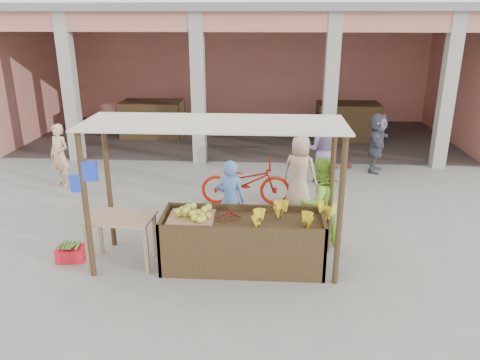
# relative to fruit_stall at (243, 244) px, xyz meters

# --- Properties ---
(ground) EXTENTS (60.00, 60.00, 0.00)m
(ground) POSITION_rel_fruit_stall_xyz_m (-0.50, 0.00, -0.40)
(ground) COLOR gray
(ground) RESTS_ON ground
(market_building) EXTENTS (14.40, 6.40, 4.20)m
(market_building) POSITION_rel_fruit_stall_xyz_m (-0.45, 8.93, 2.30)
(market_building) COLOR tan
(market_building) RESTS_ON ground
(fruit_stall) EXTENTS (2.60, 0.95, 0.80)m
(fruit_stall) POSITION_rel_fruit_stall_xyz_m (0.00, 0.00, 0.00)
(fruit_stall) COLOR #45321B
(fruit_stall) RESTS_ON ground
(stall_awning) EXTENTS (4.09, 1.35, 2.39)m
(stall_awning) POSITION_rel_fruit_stall_xyz_m (-0.51, 0.06, 1.58)
(stall_awning) COLOR #45321B
(stall_awning) RESTS_ON ground
(banana_heap) EXTENTS (1.19, 0.65, 0.22)m
(banana_heap) POSITION_rel_fruit_stall_xyz_m (0.76, 0.02, 0.51)
(banana_heap) COLOR yellow
(banana_heap) RESTS_ON fruit_stall
(melon_tray) EXTENTS (0.72, 0.63, 0.19)m
(melon_tray) POSITION_rel_fruit_stall_xyz_m (-0.83, 0.00, 0.49)
(melon_tray) COLOR #A37554
(melon_tray) RESTS_ON fruit_stall
(berry_heap) EXTENTS (0.40, 0.33, 0.13)m
(berry_heap) POSITION_rel_fruit_stall_xyz_m (-0.23, 0.05, 0.46)
(berry_heap) COLOR maroon
(berry_heap) RESTS_ON fruit_stall
(side_table) EXTENTS (1.09, 0.77, 0.84)m
(side_table) POSITION_rel_fruit_stall_xyz_m (-1.98, -0.04, 0.30)
(side_table) COLOR tan
(side_table) RESTS_ON ground
(papaya_pile) EXTENTS (0.73, 0.42, 0.21)m
(papaya_pile) POSITION_rel_fruit_stall_xyz_m (-1.98, -0.04, 0.55)
(papaya_pile) COLOR #53882C
(papaya_pile) RESTS_ON side_table
(red_crate) EXTENTS (0.49, 0.38, 0.24)m
(red_crate) POSITION_rel_fruit_stall_xyz_m (-2.90, 0.00, -0.28)
(red_crate) COLOR red
(red_crate) RESTS_ON ground
(plantain_bundle) EXTENTS (0.37, 0.26, 0.07)m
(plantain_bundle) POSITION_rel_fruit_stall_xyz_m (-2.90, 0.00, -0.13)
(plantain_bundle) COLOR #59812F
(plantain_bundle) RESTS_ON red_crate
(produce_sacks) EXTENTS (0.88, 0.54, 0.67)m
(produce_sacks) POSITION_rel_fruit_stall_xyz_m (2.40, 5.29, -0.07)
(produce_sacks) COLOR maroon
(produce_sacks) RESTS_ON ground
(vendor_blue) EXTENTS (0.67, 0.54, 1.61)m
(vendor_blue) POSITION_rel_fruit_stall_xyz_m (-0.28, 0.99, 0.40)
(vendor_blue) COLOR #568BD4
(vendor_blue) RESTS_ON ground
(vendor_green) EXTENTS (0.96, 0.80, 1.73)m
(vendor_green) POSITION_rel_fruit_stall_xyz_m (1.29, 0.79, 0.47)
(vendor_green) COLOR #91D539
(vendor_green) RESTS_ON ground
(motorcycle) EXTENTS (0.73, 2.03, 1.05)m
(motorcycle) POSITION_rel_fruit_stall_xyz_m (-0.08, 2.67, 0.13)
(motorcycle) COLOR #A91808
(motorcycle) RESTS_ON ground
(shopper_c) EXTENTS (0.98, 0.84, 1.72)m
(shopper_c) POSITION_rel_fruit_stall_xyz_m (1.07, 2.65, 0.46)
(shopper_c) COLOR tan
(shopper_c) RESTS_ON ground
(shopper_d) EXTENTS (1.05, 1.63, 1.64)m
(shopper_d) POSITION_rel_fruit_stall_xyz_m (3.21, 5.12, 0.42)
(shopper_d) COLOR #4D4D5B
(shopper_d) RESTS_ON ground
(shopper_e) EXTENTS (0.72, 0.65, 1.57)m
(shopper_e) POSITION_rel_fruit_stall_xyz_m (-4.57, 3.60, 0.38)
(shopper_e) COLOR #E4B485
(shopper_e) RESTS_ON ground
(shopper_f) EXTENTS (0.99, 0.74, 1.81)m
(shopper_f) POSITION_rel_fruit_stall_xyz_m (1.72, 4.19, 0.50)
(shopper_f) COLOR gray
(shopper_f) RESTS_ON ground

